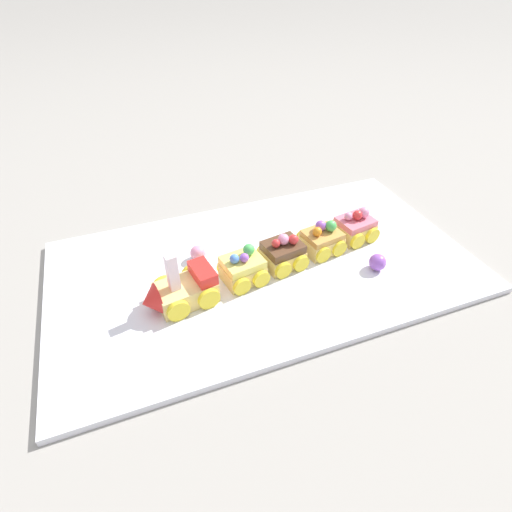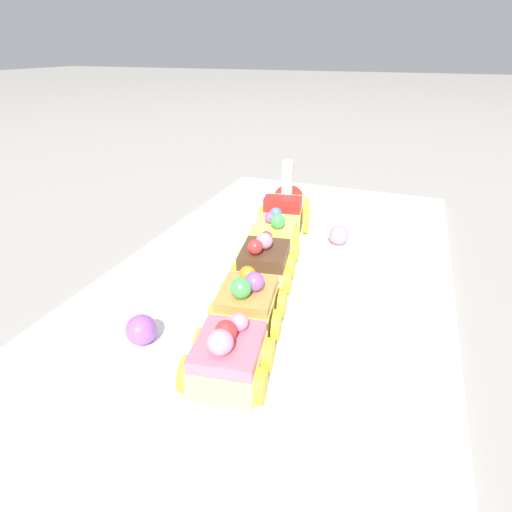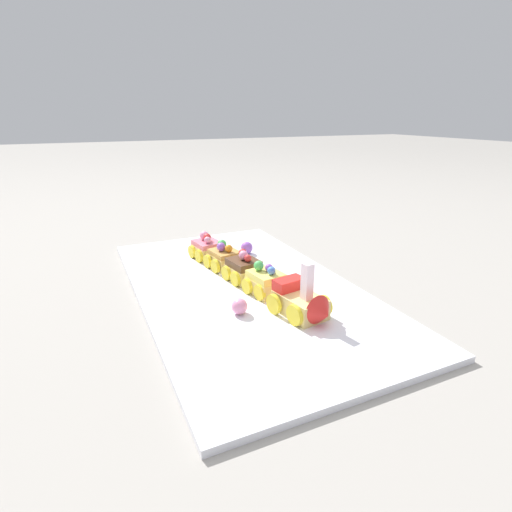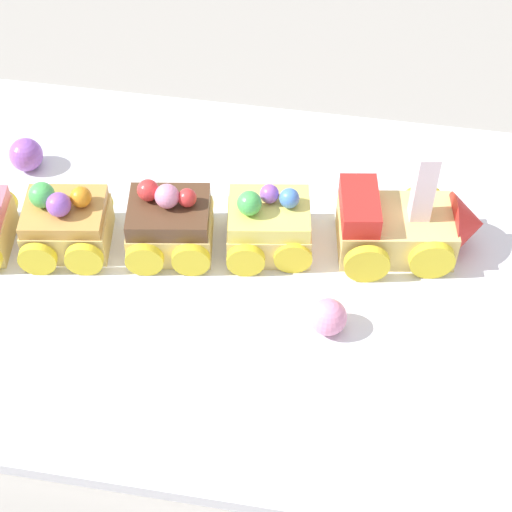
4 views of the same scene
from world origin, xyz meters
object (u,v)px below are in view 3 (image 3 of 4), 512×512
at_px(cake_car_lemon, 266,282).
at_px(cake_car_strawberry, 207,249).
at_px(gumball_purple, 247,248).
at_px(gumball_pink, 239,306).
at_px(cake_car_chocolate, 244,269).
at_px(cake_train_locomotive, 304,303).
at_px(cake_car_caramel, 223,258).

height_order(cake_car_lemon, cake_car_strawberry, same).
bearing_deg(cake_car_lemon, gumball_purple, 156.28).
bearing_deg(gumball_pink, cake_car_chocolate, 154.18).
bearing_deg(cake_car_chocolate, cake_train_locomotive, -0.07).
bearing_deg(cake_car_lemon, cake_car_caramel, -179.99).
xyz_separation_m(cake_car_lemon, cake_car_chocolate, (-0.08, -0.01, 0.00)).
bearing_deg(cake_car_chocolate, cake_car_caramel, -179.79).
height_order(cake_car_caramel, gumball_pink, cake_car_caramel).
height_order(cake_train_locomotive, cake_car_chocolate, cake_train_locomotive).
relative_size(cake_car_strawberry, gumball_pink, 2.80).
bearing_deg(cake_car_strawberry, gumball_pink, -16.74).
bearing_deg(gumball_purple, gumball_pink, -25.68).
bearing_deg(cake_train_locomotive, cake_car_lemon, -179.97).
xyz_separation_m(cake_car_lemon, gumball_purple, (-0.24, 0.06, -0.01)).
bearing_deg(gumball_pink, cake_car_strawberry, 172.54).
height_order(cake_train_locomotive, cake_car_caramel, cake_train_locomotive).
distance_m(cake_car_chocolate, gumball_pink, 0.16).
height_order(cake_train_locomotive, cake_car_strawberry, cake_train_locomotive).
distance_m(cake_train_locomotive, cake_car_lemon, 0.12).
relative_size(cake_car_lemon, gumball_purple, 2.67).
height_order(gumball_pink, gumball_purple, gumball_purple).
distance_m(cake_car_lemon, cake_car_caramel, 0.17).
distance_m(cake_car_chocolate, cake_car_caramel, 0.09).
xyz_separation_m(cake_car_lemon, gumball_pink, (0.06, -0.08, -0.01)).
xyz_separation_m(cake_car_chocolate, cake_car_strawberry, (-0.17, -0.03, -0.00)).
bearing_deg(cake_car_caramel, cake_car_strawberry, 179.94).
distance_m(cake_car_lemon, cake_car_strawberry, 0.25).
bearing_deg(cake_train_locomotive, gumball_pink, -128.04).
distance_m(cake_car_lemon, gumball_purple, 0.24).
xyz_separation_m(cake_car_caramel, gumball_purple, (-0.07, 0.09, -0.01)).
height_order(cake_car_lemon, gumball_pink, cake_car_lemon).
xyz_separation_m(gumball_pink, gumball_purple, (-0.30, 0.14, 0.00)).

